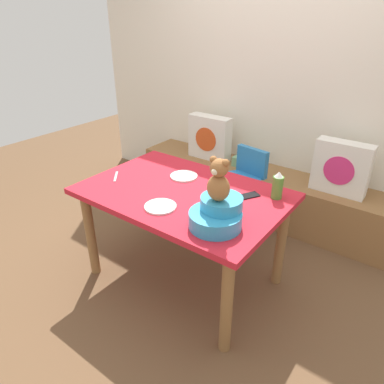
% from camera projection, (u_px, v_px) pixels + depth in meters
% --- Properties ---
extents(ground_plane, '(8.00, 8.00, 0.00)m').
position_uv_depth(ground_plane, '(184.00, 276.00, 2.70)').
color(ground_plane, brown).
extents(back_wall, '(4.40, 0.10, 2.60)m').
position_uv_depth(back_wall, '(283.00, 76.00, 3.16)').
color(back_wall, silver).
rests_on(back_wall, ground_plane).
extents(window_bench, '(2.60, 0.44, 0.46)m').
position_uv_depth(window_bench, '(259.00, 192.00, 3.46)').
color(window_bench, olive).
rests_on(window_bench, ground_plane).
extents(pillow_floral_left, '(0.44, 0.15, 0.44)m').
position_uv_depth(pillow_floral_left, '(210.00, 138.00, 3.54)').
color(pillow_floral_left, white).
rests_on(pillow_floral_left, window_bench).
extents(pillow_floral_right, '(0.44, 0.15, 0.44)m').
position_uv_depth(pillow_floral_right, '(341.00, 168.00, 2.86)').
color(pillow_floral_right, white).
rests_on(pillow_floral_right, window_bench).
extents(book_stack, '(0.20, 0.14, 0.09)m').
position_uv_depth(book_stack, '(244.00, 162.00, 3.43)').
color(book_stack, '#70A87A').
rests_on(book_stack, window_bench).
extents(dining_table, '(1.36, 0.92, 0.74)m').
position_uv_depth(dining_table, '(183.00, 204.00, 2.41)').
color(dining_table, red).
rests_on(dining_table, ground_plane).
extents(highchair, '(0.37, 0.49, 0.79)m').
position_uv_depth(highchair, '(242.00, 182.00, 2.99)').
color(highchair, '#2672B2').
rests_on(highchair, ground_plane).
extents(infant_seat_teal, '(0.30, 0.33, 0.16)m').
position_uv_depth(infant_seat_teal, '(217.00, 214.00, 1.95)').
color(infant_seat_teal, '#2E94C7').
rests_on(infant_seat_teal, dining_table).
extents(teddy_bear, '(0.13, 0.12, 0.25)m').
position_uv_depth(teddy_bear, '(219.00, 181.00, 1.86)').
color(teddy_bear, '#9B6134').
rests_on(teddy_bear, infant_seat_teal).
extents(ketchup_bottle, '(0.07, 0.07, 0.18)m').
position_uv_depth(ketchup_bottle, '(278.00, 186.00, 2.23)').
color(ketchup_bottle, '#4C8C33').
rests_on(ketchup_bottle, dining_table).
extents(coffee_mug, '(0.12, 0.08, 0.09)m').
position_uv_depth(coffee_mug, '(227.00, 199.00, 2.16)').
color(coffee_mug, silver).
rests_on(coffee_mug, dining_table).
extents(dinner_plate_near, '(0.20, 0.20, 0.01)m').
position_uv_depth(dinner_plate_near, '(184.00, 176.00, 2.56)').
color(dinner_plate_near, white).
rests_on(dinner_plate_near, dining_table).
extents(dinner_plate_far, '(0.20, 0.20, 0.01)m').
position_uv_depth(dinner_plate_far, '(160.00, 206.00, 2.16)').
color(dinner_plate_far, white).
rests_on(dinner_plate_far, dining_table).
extents(cell_phone, '(0.13, 0.16, 0.01)m').
position_uv_depth(cell_phone, '(248.00, 196.00, 2.29)').
color(cell_phone, black).
rests_on(cell_phone, dining_table).
extents(table_fork, '(0.12, 0.14, 0.01)m').
position_uv_depth(table_fork, '(116.00, 177.00, 2.56)').
color(table_fork, silver).
rests_on(table_fork, dining_table).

